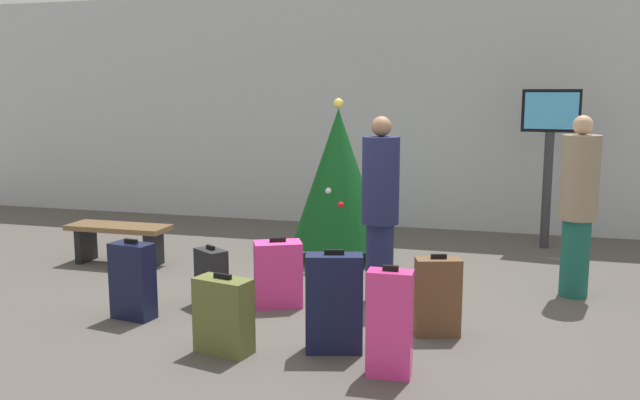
# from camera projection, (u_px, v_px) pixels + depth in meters

# --- Properties ---
(ground_plane) EXTENTS (16.00, 16.00, 0.00)m
(ground_plane) POSITION_uv_depth(u_px,v_px,m) (340.00, 303.00, 6.57)
(ground_plane) COLOR #514C47
(back_wall) EXTENTS (16.00, 0.20, 3.59)m
(back_wall) POSITION_uv_depth(u_px,v_px,m) (405.00, 110.00, 10.14)
(back_wall) COLOR #B7BCC1
(back_wall) RESTS_ON ground_plane
(holiday_tree) EXTENTS (1.15, 1.15, 1.99)m
(holiday_tree) POSITION_uv_depth(u_px,v_px,m) (338.00, 177.00, 8.16)
(holiday_tree) COLOR #4C3319
(holiday_tree) RESTS_ON ground_plane
(flight_info_kiosk) EXTENTS (0.74, 0.16, 2.10)m
(flight_info_kiosk) POSITION_uv_depth(u_px,v_px,m) (550.00, 141.00, 8.73)
(flight_info_kiosk) COLOR #333338
(flight_info_kiosk) RESTS_ON ground_plane
(waiting_bench) EXTENTS (1.24, 0.44, 0.48)m
(waiting_bench) POSITION_uv_depth(u_px,v_px,m) (119.00, 236.00, 8.05)
(waiting_bench) COLOR brown
(waiting_bench) RESTS_ON ground_plane
(traveller_0) EXTENTS (0.47, 0.47, 1.84)m
(traveller_0) POSITION_uv_depth(u_px,v_px,m) (578.00, 203.00, 6.67)
(traveller_0) COLOR #19594C
(traveller_0) RESTS_ON ground_plane
(traveller_1) EXTENTS (0.49, 0.49, 1.83)m
(traveller_1) POSITION_uv_depth(u_px,v_px,m) (380.00, 206.00, 6.48)
(traveller_1) COLOR #1E234C
(traveller_1) RESTS_ON ground_plane
(suitcase_0) EXTENTS (0.49, 0.32, 0.84)m
(suitcase_0) POSITION_uv_depth(u_px,v_px,m) (334.00, 303.00, 5.29)
(suitcase_0) COLOR #141938
(suitcase_0) RESTS_ON ground_plane
(suitcase_1) EXTENTS (0.53, 0.45, 0.67)m
(suitcase_1) POSITION_uv_depth(u_px,v_px,m) (278.00, 274.00, 6.45)
(suitcase_1) COLOR #E5388C
(suitcase_1) RESTS_ON ground_plane
(suitcase_2) EXTENTS (0.49, 0.32, 0.65)m
(suitcase_2) POSITION_uv_depth(u_px,v_px,m) (224.00, 316.00, 5.28)
(suitcase_2) COLOR #59602D
(suitcase_2) RESTS_ON ground_plane
(suitcase_3) EXTENTS (0.42, 0.26, 0.74)m
(suitcase_3) POSITION_uv_depth(u_px,v_px,m) (133.00, 281.00, 6.09)
(suitcase_3) COLOR #141938
(suitcase_3) RESTS_ON ground_plane
(suitcase_4) EXTENTS (0.38, 0.34, 0.59)m
(suitcase_4) POSITION_uv_depth(u_px,v_px,m) (211.00, 277.00, 6.48)
(suitcase_4) COLOR #232326
(suitcase_4) RESTS_ON ground_plane
(suitcase_5) EXTENTS (0.42, 0.29, 0.71)m
(suitcase_5) POSITION_uv_depth(u_px,v_px,m) (438.00, 297.00, 5.67)
(suitcase_5) COLOR brown
(suitcase_5) RESTS_ON ground_plane
(suitcase_6) EXTENTS (0.33, 0.19, 0.83)m
(suitcase_6) POSITION_uv_depth(u_px,v_px,m) (390.00, 324.00, 4.83)
(suitcase_6) COLOR #E5388C
(suitcase_6) RESTS_ON ground_plane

